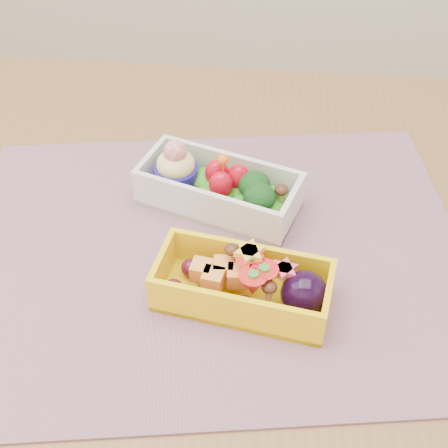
# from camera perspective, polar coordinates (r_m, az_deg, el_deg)

# --- Properties ---
(table) EXTENTS (1.20, 0.80, 0.75)m
(table) POSITION_cam_1_polar(r_m,az_deg,el_deg) (0.74, -1.96, -7.74)
(table) COLOR brown
(table) RESTS_ON ground
(placemat) EXTENTS (0.61, 0.50, 0.00)m
(placemat) POSITION_cam_1_polar(r_m,az_deg,el_deg) (0.66, -0.69, -2.66)
(placemat) COLOR #A3718C
(placemat) RESTS_ON table
(bento_white) EXTENTS (0.20, 0.13, 0.08)m
(bento_white) POSITION_cam_1_polar(r_m,az_deg,el_deg) (0.70, -0.56, 3.46)
(bento_white) COLOR silver
(bento_white) RESTS_ON placemat
(bento_yellow) EXTENTS (0.18, 0.10, 0.06)m
(bento_yellow) POSITION_cam_1_polar(r_m,az_deg,el_deg) (0.59, 2.16, -5.80)
(bento_yellow) COLOR yellow
(bento_yellow) RESTS_ON placemat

